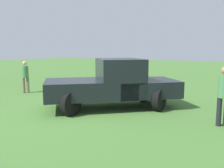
{
  "coord_description": "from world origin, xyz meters",
  "views": [
    {
      "loc": [
        -6.69,
        -5.57,
        2.17
      ],
      "look_at": [
        0.8,
        -0.65,
        0.9
      ],
      "focal_mm": 39.25,
      "sensor_mm": 36.0,
      "label": 1
    }
  ],
  "objects": [
    {
      "name": "ground_plane",
      "position": [
        0.0,
        0.0,
        0.0
      ],
      "size": [
        80.0,
        80.0,
        0.0
      ],
      "primitive_type": "plane",
      "color": "#477533"
    },
    {
      "name": "pickup_truck",
      "position": [
        0.89,
        -0.73,
        0.95
      ],
      "size": [
        4.77,
        4.76,
        1.83
      ],
      "rotation": [
        0.0,
        0.0,
        2.36
      ],
      "color": "black",
      "rests_on": "ground_plane"
    },
    {
      "name": "person_bystander",
      "position": [
        0.69,
        -4.48,
        0.96
      ],
      "size": [
        0.44,
        0.44,
        1.71
      ],
      "rotation": [
        0.0,
        0.0,
        3.67
      ],
      "color": "black",
      "rests_on": "ground_plane"
    },
    {
      "name": "person_visitor",
      "position": [
        1.08,
        4.72,
        0.89
      ],
      "size": [
        0.45,
        0.45,
        1.59
      ],
      "rotation": [
        0.0,
        0.0,
        0.83
      ],
      "color": "#7A6B51",
      "rests_on": "ground_plane"
    }
  ]
}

